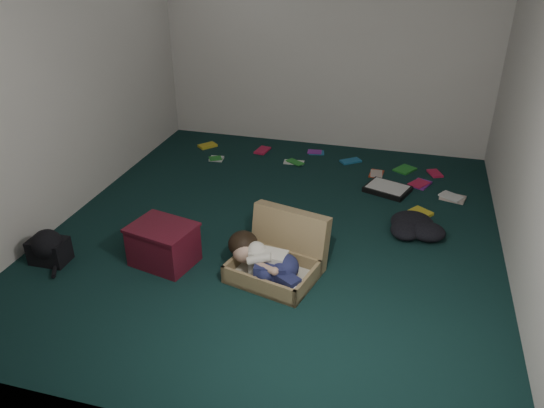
% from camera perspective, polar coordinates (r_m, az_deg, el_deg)
% --- Properties ---
extents(floor, '(4.50, 4.50, 0.00)m').
position_cam_1_polar(floor, '(4.94, 0.46, -2.80)').
color(floor, '#0E2928').
rests_on(floor, ground).
extents(wall_back, '(4.50, 0.00, 4.50)m').
position_cam_1_polar(wall_back, '(6.56, 5.80, 17.08)').
color(wall_back, silver).
rests_on(wall_back, ground).
extents(wall_front, '(4.50, 0.00, 4.50)m').
position_cam_1_polar(wall_front, '(2.47, -12.97, -2.62)').
color(wall_front, silver).
rests_on(wall_front, ground).
extents(wall_left, '(0.00, 4.50, 4.50)m').
position_cam_1_polar(wall_left, '(5.28, -21.53, 12.64)').
color(wall_left, silver).
rests_on(wall_left, ground).
extents(wall_right, '(0.00, 4.50, 4.50)m').
position_cam_1_polar(wall_right, '(4.38, 27.04, 8.64)').
color(wall_right, silver).
rests_on(wall_right, ground).
extents(suitcase, '(0.79, 0.78, 0.49)m').
position_cam_1_polar(suitcase, '(4.31, 0.85, -5.62)').
color(suitcase, '#9B8155').
rests_on(suitcase, floor).
extents(person, '(0.68, 0.46, 0.30)m').
position_cam_1_polar(person, '(4.18, -0.78, -6.08)').
color(person, white).
rests_on(person, suitcase).
extents(maroon_bin, '(0.59, 0.50, 0.35)m').
position_cam_1_polar(maroon_bin, '(4.49, -11.60, -4.28)').
color(maroon_bin, '#571120').
rests_on(maroon_bin, floor).
extents(backpack, '(0.39, 0.31, 0.23)m').
position_cam_1_polar(backpack, '(4.82, -22.85, -4.56)').
color(backpack, black).
rests_on(backpack, floor).
extents(clothing_pile, '(0.54, 0.49, 0.14)m').
position_cam_1_polar(clothing_pile, '(5.02, 15.20, -2.45)').
color(clothing_pile, black).
rests_on(clothing_pile, floor).
extents(paper_tray, '(0.52, 0.46, 0.06)m').
position_cam_1_polar(paper_tray, '(5.76, 12.31, 1.60)').
color(paper_tray, black).
rests_on(paper_tray, floor).
extents(book_scatter, '(3.17, 1.50, 0.02)m').
position_cam_1_polar(book_scatter, '(6.20, 7.49, 3.76)').
color(book_scatter, gold).
rests_on(book_scatter, floor).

